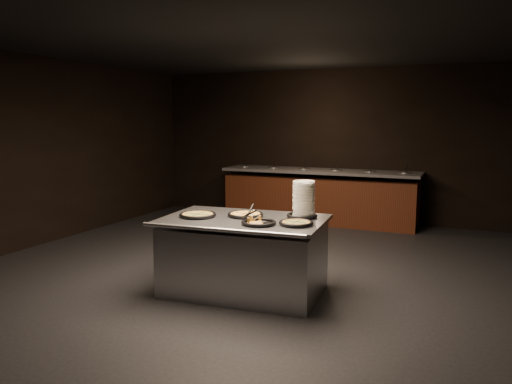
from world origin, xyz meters
TOP-DOWN VIEW (x-y plane):
  - room at (0.00, 0.00)m, footprint 7.02×8.02m
  - salad_bar at (0.00, 3.56)m, footprint 3.70×0.83m
  - serving_counter at (0.33, -0.53)m, footprint 1.86×1.27m
  - plate_stack at (0.93, -0.24)m, footprint 0.24×0.24m
  - pan_veggie_whole at (-0.19, -0.66)m, footprint 0.42×0.42m
  - pan_cheese_whole at (0.30, -0.43)m, footprint 0.41×0.41m
  - pan_cheese_slices_a at (0.91, -0.23)m, footprint 0.34×0.34m
  - pan_cheese_slices_b at (0.61, -0.78)m, footprint 0.37×0.37m
  - pan_veggie_slices at (0.98, -0.64)m, footprint 0.36×0.36m
  - server_left at (0.43, -0.55)m, footprint 0.10×0.33m
  - server_right at (0.52, -0.73)m, footprint 0.29×0.09m

SIDE VIEW (x-z plane):
  - serving_counter at x=0.33m, z-range -0.02..0.83m
  - salad_bar at x=0.00m, z-range -0.15..1.03m
  - pan_cheese_slices_b at x=0.61m, z-range 0.85..0.89m
  - pan_cheese_slices_a at x=0.91m, z-range 0.85..0.89m
  - pan_veggie_slices at x=0.98m, z-range 0.85..0.89m
  - pan_cheese_whole at x=0.30m, z-range 0.85..0.89m
  - pan_veggie_whole at x=-0.19m, z-range 0.85..0.89m
  - server_right at x=0.52m, z-range 0.85..0.99m
  - server_left at x=0.43m, z-range 0.85..1.00m
  - plate_stack at x=0.93m, z-range 0.85..1.26m
  - room at x=0.00m, z-range -0.01..2.91m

